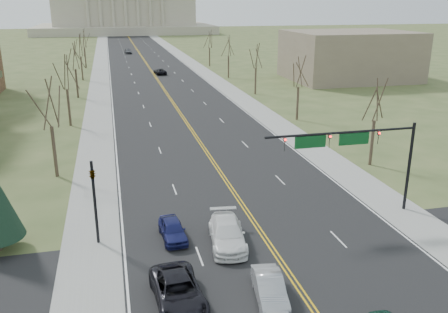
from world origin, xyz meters
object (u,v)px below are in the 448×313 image
car_far_sb (128,51)px  car_far_nb (160,71)px  signal_mast (353,145)px  car_sb_outer_second (173,230)px  car_sb_inner_second (227,234)px  signal_left (94,193)px  car_sb_inner_lead (270,289)px  car_sb_outer_lead (178,292)px

car_far_sb → car_far_nb: bearing=-88.6°
signal_mast → car_sb_outer_second: size_ratio=2.99×
car_sb_inner_second → car_far_nb: bearing=94.3°
car_far_nb → car_far_sb: 47.70m
car_far_sb → signal_left: bearing=-98.3°
car_sb_inner_lead → car_sb_inner_second: car_sb_inner_second is taller
car_far_nb → car_sb_outer_second: bearing=78.3°
signal_mast → car_far_nb: size_ratio=2.51×
signal_mast → car_sb_outer_second: (-13.82, -0.66, -5.06)m
car_sb_inner_second → car_sb_outer_lead: bearing=-118.4°
car_far_sb → signal_mast: bearing=-89.7°
car_sb_inner_lead → car_far_nb: car_sb_inner_lead is taller
car_sb_inner_second → car_far_sb: (-0.84, 128.58, -0.02)m
car_sb_outer_second → signal_left: bearing=169.3°
car_sb_outer_lead → car_sb_inner_second: 7.32m
signal_mast → car_sb_inner_second: (-10.27, -2.37, -4.93)m
car_sb_outer_lead → car_sb_inner_second: bearing=50.8°
signal_left → car_far_nb: 79.90m
car_sb_inner_lead → car_far_sb: car_far_sb is taller
signal_mast → car_sb_outer_lead: bearing=-150.2°
signal_left → car_sb_inner_second: signal_left is taller
car_sb_inner_second → car_far_nb: size_ratio=1.18×
car_sb_inner_lead → car_far_sb: (-1.60, 135.36, 0.08)m
signal_mast → car_sb_outer_second: bearing=-177.3°
signal_mast → car_sb_outer_second: signal_mast is taller
signal_left → car_far_sb: (7.83, 126.22, -2.90)m
signal_mast → car_far_nb: 79.18m
car_far_nb → car_sb_outer_lead: bearing=78.3°
car_sb_inner_second → car_sb_outer_second: size_ratio=1.40×
car_sb_outer_second → car_sb_inner_lead: bearing=-66.5°
car_sb_outer_lead → car_sb_inner_second: (4.27, 5.94, 0.04)m
car_sb_outer_lead → car_far_nb: bearing=80.9°
car_sb_inner_lead → car_sb_outer_second: bearing=124.6°
car_sb_inner_lead → signal_left: bearing=143.6°
signal_left → car_far_sb: 126.49m
car_sb_inner_lead → car_sb_inner_second: size_ratio=0.77×
signal_mast → car_sb_inner_second: size_ratio=2.14×
car_sb_inner_second → car_far_sb: car_sb_inner_second is taller
car_sb_outer_second → car_far_nb: car_sb_outer_second is taller
signal_left → car_sb_inner_second: (8.67, -2.37, -2.88)m
car_sb_outer_second → car_far_sb: 126.90m
signal_mast → car_sb_inner_second: 11.64m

